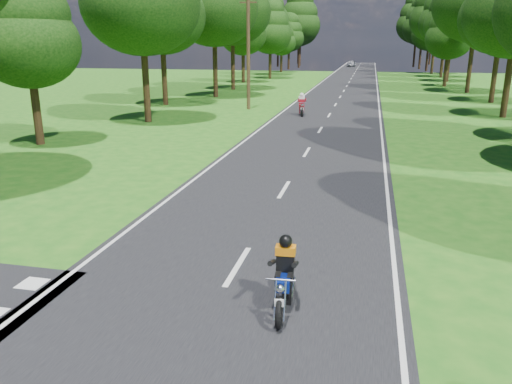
# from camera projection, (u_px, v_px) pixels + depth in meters

# --- Properties ---
(ground) EXTENTS (160.00, 160.00, 0.00)m
(ground) POSITION_uv_depth(u_px,v_px,m) (209.00, 314.00, 8.89)
(ground) COLOR #1C5F15
(ground) RESTS_ON ground
(main_road) EXTENTS (7.00, 140.00, 0.02)m
(main_road) POSITION_uv_depth(u_px,v_px,m) (347.00, 86.00, 55.61)
(main_road) COLOR black
(main_road) RESTS_ON ground
(road_markings) EXTENTS (7.40, 140.00, 0.01)m
(road_markings) POSITION_uv_depth(u_px,v_px,m) (345.00, 87.00, 53.88)
(road_markings) COLOR silver
(road_markings) RESTS_ON main_road
(treeline) EXTENTS (40.00, 115.35, 14.78)m
(treeline) POSITION_uv_depth(u_px,v_px,m) (366.00, 13.00, 62.35)
(treeline) COLOR black
(treeline) RESTS_ON ground
(telegraph_pole) EXTENTS (1.20, 0.26, 8.00)m
(telegraph_pole) POSITION_uv_depth(u_px,v_px,m) (248.00, 51.00, 35.15)
(telegraph_pole) COLOR #382616
(telegraph_pole) RESTS_ON ground
(rider_near_blue) EXTENTS (0.63, 1.65, 1.35)m
(rider_near_blue) POSITION_uv_depth(u_px,v_px,m) (284.00, 273.00, 8.88)
(rider_near_blue) COLOR navy
(rider_near_blue) RESTS_ON main_road
(rider_far_red) EXTENTS (0.91, 1.85, 1.47)m
(rider_far_red) POSITION_uv_depth(u_px,v_px,m) (302.00, 104.00, 32.82)
(rider_far_red) COLOR #AE110D
(rider_far_red) RESTS_ON main_road
(distant_car) EXTENTS (1.84, 3.87, 1.28)m
(distant_car) POSITION_uv_depth(u_px,v_px,m) (351.00, 63.00, 100.58)
(distant_car) COLOR #AEB0B6
(distant_car) RESTS_ON main_road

